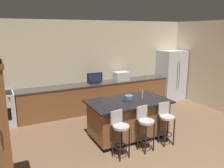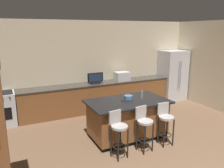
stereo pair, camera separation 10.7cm
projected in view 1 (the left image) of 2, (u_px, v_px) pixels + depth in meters
The scene contains 14 objects.
wall_back at pixel (95, 65), 7.64m from camera, with size 7.37×0.12×2.89m, color beige.
counter_back at pixel (98, 97), 7.51m from camera, with size 5.05×0.62×0.92m.
kitchen_island at pixel (128, 118), 5.62m from camera, with size 1.95×1.14×0.93m.
refrigerator at pixel (171, 75), 8.66m from camera, with size 0.91×0.76×1.84m.
range_oven at pixel (0, 110), 6.23m from camera, with size 0.78×0.63×0.94m.
microwave at pixel (121, 76), 7.75m from camera, with size 0.48×0.36×0.29m, color #B7BABF.
tv_monitor at pixel (95, 79), 7.27m from camera, with size 0.51×0.16×0.35m.
sink_faucet_back at pixel (102, 78), 7.55m from camera, with size 0.02×0.02×0.24m, color #B2B2B7.
sink_faucet_island at pixel (142, 94), 5.66m from camera, with size 0.02×0.02×0.22m, color #B2B2B7.
bar_stool_left at pixel (120, 130), 4.68m from camera, with size 0.34×0.36×0.99m.
bar_stool_center at pixel (145, 125), 4.96m from camera, with size 0.34×0.36×0.99m.
bar_stool_right at pixel (166, 120), 5.25m from camera, with size 0.34×0.35×0.97m.
fruit_bowl at pixel (129, 97), 5.65m from camera, with size 0.21×0.21×0.09m, color #3F668C.
cell_phone at pixel (123, 100), 5.51m from camera, with size 0.07×0.15×0.01m, color black.
Camera 1 is at (-2.91, -2.14, 2.59)m, focal length 36.77 mm.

